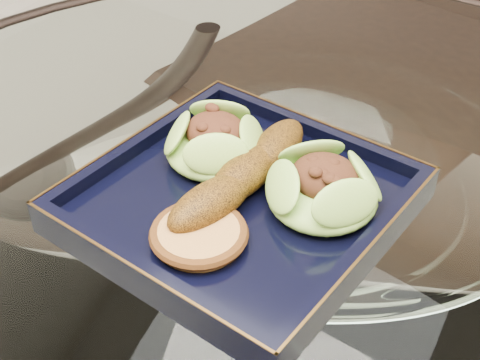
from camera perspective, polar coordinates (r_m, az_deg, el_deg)
The scene contains 7 objects.
dining_table at distance 0.77m, azimuth 4.21°, elevation -11.03°, with size 1.13×1.13×0.77m.
dining_chair at distance 1.21m, azimuth 12.52°, elevation 4.59°, with size 0.47×0.47×0.93m.
navy_plate at distance 0.63m, azimuth 0.00°, elevation -2.15°, with size 0.27×0.27×0.02m, color black.
lettuce_wrap_left at distance 0.66m, azimuth -2.16°, elevation 3.01°, with size 0.10×0.10×0.03m, color #70A12E.
lettuce_wrap_right at distance 0.60m, azimuth 7.07°, elevation -0.96°, with size 0.10×0.10×0.04m, color olive.
roasted_plantain at distance 0.62m, azimuth 0.40°, elevation 0.55°, with size 0.19×0.04×0.04m, color #663D0A.
crumb_patty at distance 0.57m, azimuth -3.52°, elevation -4.76°, with size 0.07×0.07×0.01m, color #C98543.
Camera 1 is at (0.20, -0.46, 1.18)m, focal length 50.00 mm.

